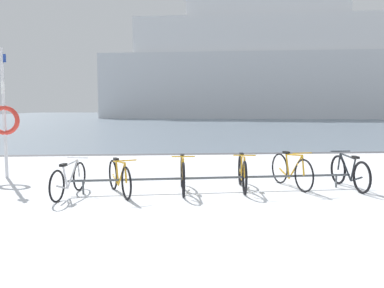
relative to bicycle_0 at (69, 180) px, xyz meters
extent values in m
cube|color=slate|center=(3.49, 61.71, -0.38)|extent=(80.00, 110.00, 0.08)
cube|color=#47474C|center=(3.49, 6.71, -0.36)|extent=(80.00, 0.50, 0.05)
cylinder|color=#4C5156|center=(2.98, 0.27, -0.06)|extent=(6.08, 0.31, 0.05)
cylinder|color=#4C5156|center=(0.24, 0.15, -0.20)|extent=(0.04, 0.04, 0.28)
cylinder|color=#4C5156|center=(5.72, 0.39, -0.20)|extent=(0.04, 0.04, 0.28)
torus|color=black|center=(0.10, 0.50, -0.03)|extent=(0.16, 0.61, 0.62)
torus|color=black|center=(-0.10, -0.51, -0.03)|extent=(0.16, 0.61, 0.62)
cylinder|color=silver|center=(0.03, 0.17, 0.09)|extent=(0.14, 0.54, 0.53)
cylinder|color=silver|center=(-0.03, -0.16, 0.06)|extent=(0.07, 0.19, 0.47)
cylinder|color=silver|center=(0.02, 0.10, 0.31)|extent=(0.17, 0.67, 0.08)
cylinder|color=silver|center=(-0.06, -0.29, -0.10)|extent=(0.12, 0.45, 0.17)
cylinder|color=silver|center=(0.09, 0.46, 0.16)|extent=(0.06, 0.12, 0.37)
cube|color=black|center=(-0.05, -0.23, 0.33)|extent=(0.12, 0.21, 0.05)
cylinder|color=silver|center=(0.09, 0.43, 0.39)|extent=(0.46, 0.11, 0.02)
torus|color=black|center=(1.17, -0.41, -0.01)|extent=(0.27, 0.62, 0.65)
torus|color=black|center=(0.80, 0.57, -0.01)|extent=(0.27, 0.62, 0.65)
cylinder|color=gold|center=(1.05, -0.09, 0.11)|extent=(0.23, 0.52, 0.55)
cylinder|color=gold|center=(0.93, 0.23, 0.08)|extent=(0.10, 0.19, 0.49)
cylinder|color=gold|center=(1.03, -0.02, 0.35)|extent=(0.28, 0.65, 0.08)
cylinder|color=gold|center=(0.88, 0.36, -0.08)|extent=(0.20, 0.44, 0.18)
cylinder|color=gold|center=(1.16, -0.37, 0.18)|extent=(0.07, 0.12, 0.39)
cube|color=black|center=(0.90, 0.30, 0.36)|extent=(0.15, 0.22, 0.05)
cylinder|color=gold|center=(1.15, -0.33, 0.42)|extent=(0.44, 0.19, 0.02)
torus|color=black|center=(2.28, -0.26, 0.01)|extent=(0.06, 0.70, 0.70)
torus|color=black|center=(2.30, 0.71, 0.01)|extent=(0.06, 0.70, 0.70)
cylinder|color=gold|center=(2.29, 0.05, 0.14)|extent=(0.05, 0.51, 0.59)
cylinder|color=gold|center=(2.29, 0.37, 0.11)|extent=(0.04, 0.18, 0.52)
cylinder|color=gold|center=(2.29, 0.13, 0.39)|extent=(0.05, 0.63, 0.08)
cylinder|color=gold|center=(2.30, 0.50, -0.07)|extent=(0.05, 0.42, 0.19)
cylinder|color=gold|center=(2.28, -0.22, 0.21)|extent=(0.04, 0.11, 0.41)
cube|color=black|center=(2.30, 0.44, 0.41)|extent=(0.08, 0.20, 0.05)
cylinder|color=gold|center=(2.28, -0.19, 0.47)|extent=(0.46, 0.03, 0.02)
torus|color=black|center=(3.54, -0.14, 0.01)|extent=(0.13, 0.70, 0.69)
torus|color=black|center=(3.66, 0.89, 0.01)|extent=(0.13, 0.70, 0.69)
cylinder|color=gold|center=(3.58, 0.20, 0.13)|extent=(0.10, 0.54, 0.58)
cylinder|color=gold|center=(3.62, 0.53, 0.11)|extent=(0.06, 0.19, 0.52)
cylinder|color=gold|center=(3.59, 0.27, 0.39)|extent=(0.11, 0.67, 0.08)
cylinder|color=gold|center=(3.63, 0.67, -0.07)|extent=(0.09, 0.45, 0.19)
cylinder|color=gold|center=(3.54, -0.10, 0.21)|extent=(0.05, 0.12, 0.41)
cube|color=black|center=(3.62, 0.61, 0.41)|extent=(0.10, 0.21, 0.05)
cylinder|color=gold|center=(3.55, -0.06, 0.46)|extent=(0.46, 0.08, 0.02)
torus|color=black|center=(4.82, -0.02, 0.02)|extent=(0.19, 0.70, 0.70)
torus|color=black|center=(4.60, 0.96, 0.02)|extent=(0.19, 0.70, 0.70)
cylinder|color=gold|center=(4.75, 0.30, 0.15)|extent=(0.15, 0.52, 0.60)
cylinder|color=gold|center=(4.68, 0.62, 0.12)|extent=(0.08, 0.19, 0.54)
cylinder|color=gold|center=(4.74, 0.37, 0.41)|extent=(0.18, 0.64, 0.09)
cylinder|color=gold|center=(4.65, 0.75, -0.06)|extent=(0.13, 0.43, 0.19)
cylinder|color=gold|center=(4.82, 0.02, 0.22)|extent=(0.06, 0.12, 0.42)
cube|color=black|center=(4.66, 0.69, 0.42)|extent=(0.12, 0.21, 0.05)
cylinder|color=gold|center=(4.81, 0.06, 0.48)|extent=(0.45, 0.12, 0.02)
torus|color=black|center=(5.93, 0.77, 0.00)|extent=(0.08, 0.68, 0.68)
torus|color=black|center=(5.97, -0.23, 0.00)|extent=(0.08, 0.68, 0.68)
cylinder|color=#1E2328|center=(5.94, 0.45, 0.12)|extent=(0.06, 0.53, 0.57)
cylinder|color=#1E2328|center=(5.96, 0.12, 0.10)|extent=(0.04, 0.19, 0.51)
cylinder|color=#1E2328|center=(5.95, 0.37, 0.37)|extent=(0.06, 0.65, 0.08)
cylinder|color=#1E2328|center=(5.96, -0.02, -0.07)|extent=(0.05, 0.44, 0.19)
cylinder|color=#1E2328|center=(5.93, 0.73, 0.20)|extent=(0.04, 0.11, 0.40)
cube|color=black|center=(5.96, 0.05, 0.38)|extent=(0.09, 0.20, 0.05)
cylinder|color=#1E2328|center=(5.93, 0.69, 0.44)|extent=(0.46, 0.04, 0.02)
cylinder|color=silver|center=(-2.05, 2.19, 1.28)|extent=(0.08, 0.08, 3.23)
cylinder|color=white|center=(-2.05, 2.19, 1.92)|extent=(0.09, 0.09, 0.30)
torus|color=red|center=(-2.05, 2.19, 1.12)|extent=(0.74, 0.11, 0.74)
cube|color=navy|center=(-2.05, 2.19, 2.64)|extent=(0.20, 0.03, 0.20)
cube|color=silver|center=(19.27, 52.33, 4.58)|extent=(54.02, 18.98, 9.83)
cube|color=white|center=(17.97, 52.57, 12.20)|extent=(40.69, 15.18, 5.41)
cube|color=white|center=(17.97, 52.57, 16.28)|extent=(24.74, 10.90, 2.75)
camera|label=1|loc=(1.86, -7.83, 1.45)|focal=36.32mm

